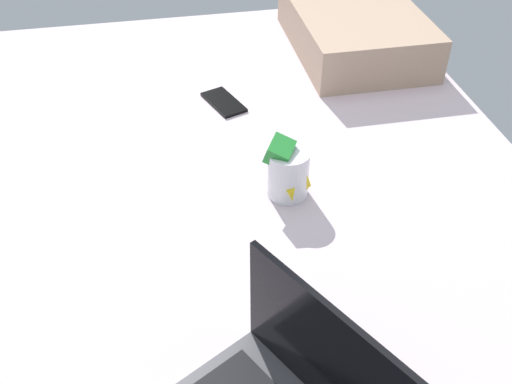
# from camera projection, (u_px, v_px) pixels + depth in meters

# --- Properties ---
(bed_mattress) EXTENTS (1.80, 1.40, 0.18)m
(bed_mattress) POSITION_uv_depth(u_px,v_px,m) (229.00, 207.00, 1.41)
(bed_mattress) COLOR silver
(bed_mattress) RESTS_ON ground
(snack_cup) EXTENTS (0.10, 0.10, 0.14)m
(snack_cup) POSITION_uv_depth(u_px,v_px,m) (288.00, 171.00, 1.27)
(snack_cup) COLOR silver
(snack_cup) RESTS_ON bed_mattress
(cell_phone) EXTENTS (0.15, 0.11, 0.01)m
(cell_phone) POSITION_uv_depth(u_px,v_px,m) (224.00, 102.00, 1.59)
(cell_phone) COLOR black
(cell_phone) RESTS_ON bed_mattress
(pillow) EXTENTS (0.52, 0.36, 0.13)m
(pillow) POSITION_uv_depth(u_px,v_px,m) (355.00, 29.00, 1.80)
(pillow) COLOR tan
(pillow) RESTS_ON bed_mattress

